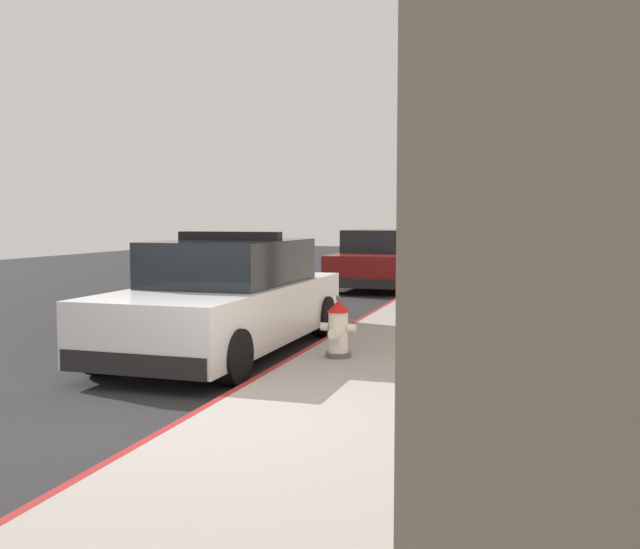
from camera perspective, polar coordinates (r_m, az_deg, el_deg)
ground_plane at (r=17.27m, az=-8.56°, el=-2.00°), size 31.41×60.00×0.20m
sidewalk_pavement at (r=15.61m, az=11.69°, el=-2.08°), size 2.65×60.00×0.16m
curb_painted_edge at (r=15.80m, az=6.76°, el=-1.94°), size 0.08×60.00×0.16m
police_cruiser at (r=9.77m, az=-7.46°, el=-2.03°), size 1.94×4.84×1.68m
parked_car_silver_ahead at (r=19.04m, az=4.90°, el=1.18°), size 1.94×4.84×1.56m
fire_hydrant at (r=8.64m, az=1.48°, el=-4.44°), size 0.44×0.40×0.76m
street_tree at (r=13.84m, az=12.36°, el=13.53°), size 2.40×2.40×5.13m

